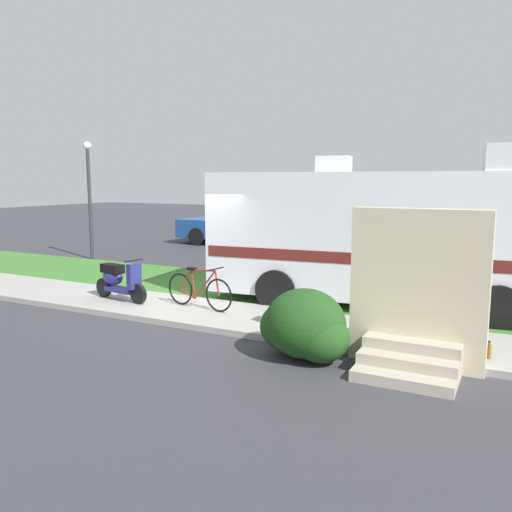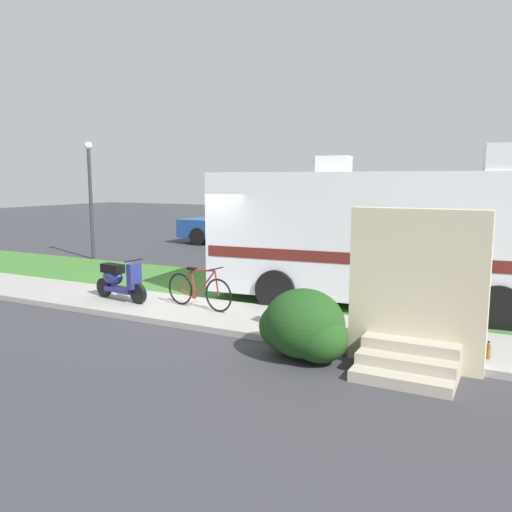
% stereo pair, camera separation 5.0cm
% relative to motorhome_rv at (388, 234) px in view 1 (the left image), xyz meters
% --- Properties ---
extents(ground_plane, '(80.00, 80.00, 0.00)m').
position_rel_motorhome_rv_xyz_m(ground_plane, '(-4.06, -1.27, -1.65)').
color(ground_plane, '#38383D').
extents(sidewalk, '(24.00, 2.00, 0.12)m').
position_rel_motorhome_rv_xyz_m(sidewalk, '(-4.06, -2.47, -1.59)').
color(sidewalk, '#9E9B93').
rests_on(sidewalk, ground).
extents(grass_strip, '(24.00, 3.40, 0.08)m').
position_rel_motorhome_rv_xyz_m(grass_strip, '(-4.06, 0.23, -1.61)').
color(grass_strip, '#3D752D').
rests_on(grass_strip, ground).
extents(motorhome_rv, '(7.68, 3.07, 3.48)m').
position_rel_motorhome_rv_xyz_m(motorhome_rv, '(0.00, 0.00, 0.00)').
color(motorhome_rv, silver).
rests_on(motorhome_rv, ground).
extents(scooter, '(1.61, 0.56, 0.97)m').
position_rel_motorhome_rv_xyz_m(scooter, '(-5.44, -2.53, -1.07)').
color(scooter, black).
rests_on(scooter, ground).
extents(bicycle, '(1.76, 0.52, 0.90)m').
position_rel_motorhome_rv_xyz_m(bicycle, '(-3.39, -2.36, -1.14)').
color(bicycle, black).
rests_on(bicycle, ground).
extents(pickup_truck_near, '(5.84, 2.28, 1.74)m').
position_rel_motorhome_rv_xyz_m(pickup_truck_near, '(-2.38, 4.51, -0.71)').
color(pickup_truck_near, maroon).
rests_on(pickup_truck_near, ground).
extents(pickup_truck_far, '(5.40, 2.14, 1.89)m').
position_rel_motorhome_rv_xyz_m(pickup_truck_far, '(-7.74, 8.27, -0.65)').
color(pickup_truck_far, '#1E478C').
rests_on(pickup_truck_far, ground).
extents(porch_steps, '(2.00, 1.26, 2.40)m').
position_rel_motorhome_rv_xyz_m(porch_steps, '(1.26, -3.56, -0.69)').
color(porch_steps, '#B2A893').
rests_on(porch_steps, ground).
extents(bush_by_porch, '(1.56, 1.17, 1.10)m').
position_rel_motorhome_rv_xyz_m(bush_by_porch, '(-0.36, -3.96, -1.13)').
color(bush_by_porch, '#1E4719').
rests_on(bush_by_porch, ground).
extents(bottle_green, '(0.07, 0.07, 0.25)m').
position_rel_motorhome_rv_xyz_m(bottle_green, '(0.77, -2.30, -1.43)').
color(bottle_green, '#B2B2B7').
rests_on(bottle_green, ground).
extents(bottle_spare, '(0.07, 0.07, 0.28)m').
position_rel_motorhome_rv_xyz_m(bottle_spare, '(2.27, -2.98, -1.42)').
color(bottle_spare, brown).
rests_on(bottle_spare, ground).
extents(street_lamp_post, '(0.28, 0.28, 4.13)m').
position_rel_motorhome_rv_xyz_m(street_lamp_post, '(-11.03, 2.33, 0.86)').
color(street_lamp_post, '#333338').
rests_on(street_lamp_post, ground).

